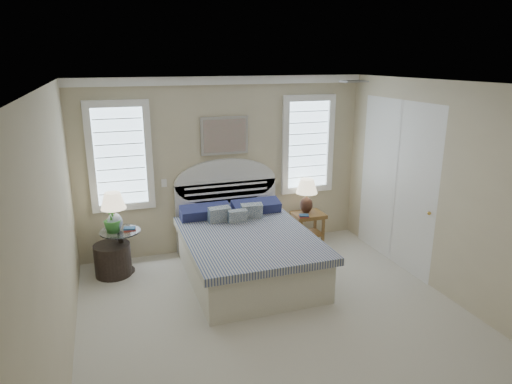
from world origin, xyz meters
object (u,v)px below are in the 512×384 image
at_px(nightstand_right, 308,222).
at_px(floor_pot, 113,260).
at_px(side_table_left, 121,247).
at_px(lamp_right, 307,192).
at_px(bed, 245,248).
at_px(lamp_left, 114,207).

distance_m(nightstand_right, floor_pot, 3.09).
height_order(nightstand_right, floor_pot, nightstand_right).
distance_m(side_table_left, lamp_right, 2.98).
bearing_deg(lamp_right, bed, -149.39).
relative_size(side_table_left, lamp_left, 1.12).
bearing_deg(side_table_left, bed, -19.74).
distance_m(bed, floor_pot, 1.87).
bearing_deg(side_table_left, nightstand_right, 1.94).
height_order(side_table_left, lamp_left, lamp_left).
distance_m(bed, lamp_right, 1.57).
bearing_deg(lamp_left, nightstand_right, 1.42).
bearing_deg(side_table_left, lamp_right, 3.31).
relative_size(bed, nightstand_right, 4.29).
bearing_deg(floor_pot, nightstand_right, 2.72).
height_order(nightstand_right, lamp_right, lamp_right).
bearing_deg(bed, lamp_left, 160.12).
relative_size(nightstand_right, lamp_left, 0.94).
relative_size(side_table_left, nightstand_right, 1.19).
bearing_deg(nightstand_right, lamp_right, 99.62).
xyz_separation_m(nightstand_right, lamp_left, (-3.01, -0.07, 0.59)).
xyz_separation_m(bed, floor_pot, (-1.78, 0.55, -0.16)).
bearing_deg(lamp_left, side_table_left, -23.55).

